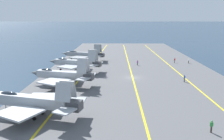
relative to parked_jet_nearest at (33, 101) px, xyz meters
The scene contains 14 objects.
ground_plane 31.63m from the parked_jet_nearest, 34.26° to the right, with size 2000.00×2000.00×0.00m, color #23384C.
carrier_deck 31.61m from the parked_jet_nearest, 34.26° to the right, with size 170.47×50.20×0.40m, color #565659.
deck_stripe_foul_line 40.96m from the parked_jet_nearest, 50.47° to the right, with size 153.42×0.36×0.01m, color yellow.
deck_stripe_centerline 31.59m from the parked_jet_nearest, 34.26° to the right, with size 153.42×0.36×0.01m, color yellow.
deck_stripe_edge_line 26.44m from the parked_jet_nearest, ahead, with size 153.42×0.36×0.01m, color yellow.
parked_jet_nearest is the anchor object (origin of this frame).
parked_jet_second 17.72m from the parked_jet_nearest, ahead, with size 13.75×16.03×6.81m.
parked_jet_third 32.81m from the parked_jet_nearest, ahead, with size 12.46×16.72×6.76m.
parked_jet_fourth 51.15m from the parked_jet_nearest, ahead, with size 13.75×16.75×6.25m.
crew_red_vest 58.25m from the parked_jet_nearest, 35.77° to the right, with size 0.42×0.46×1.78m.
crew_green_vest 27.06m from the parked_jet_nearest, 100.48° to the right, with size 0.46×0.45×1.79m.
crew_blue_vest 37.33m from the parked_jet_nearest, 54.37° to the right, with size 0.44×0.46×1.80m.
crew_white_vest 60.43m from the parked_jet_nearest, 39.84° to the right, with size 0.29×0.40×1.69m.
crew_purple_vest 47.40m from the parked_jet_nearest, 25.66° to the right, with size 0.38×0.45×1.72m.
Camera 1 is at (-61.52, 4.47, 16.05)m, focal length 38.00 mm.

